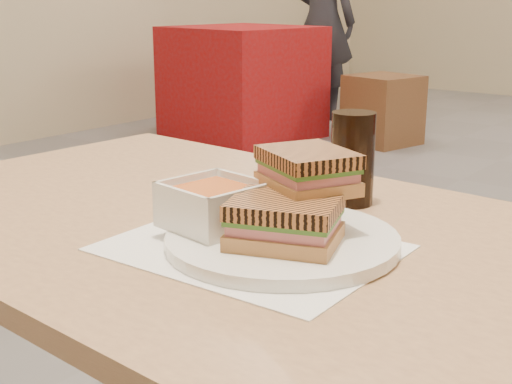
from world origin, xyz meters
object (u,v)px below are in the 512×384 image
Objects in this scene: panini_lower at (285,222)px; cola_glass at (353,159)px; soup_bowl at (213,207)px; main_table at (239,300)px; bg_chair_0l at (218,109)px; plate at (282,240)px; patron_a at (322,21)px; bg_table_0 at (243,83)px; bg_chair_0r at (383,110)px.

cola_glass reaches higher than panini_lower.
cola_glass reaches higher than soup_bowl.
main_table is 2.71× the size of bg_chair_0l.
panini_lower is at bearing -77.71° from cola_glass.
soup_bowl is (0.01, -0.07, 0.16)m from main_table.
patron_a is at bearing 122.39° from plate.
bg_table_0 is at bearing 129.03° from main_table.
panini_lower is at bearing -47.93° from bg_chair_0l.
main_table is 0.17m from plate.
bg_table_0 is at bearing 23.78° from bg_chair_0l.
soup_bowl is 0.12× the size of bg_table_0.
plate is 0.23m from cola_glass.
main_table is 0.17m from soup_bowl.
cola_glass is at bearing 98.12° from plate.
main_table is 0.74× the size of patron_a.
bg_table_0 reaches higher than plate.
cola_glass reaches higher than plate.
cola_glass is at bearing 102.29° from panini_lower.
patron_a is (-0.97, 0.66, 0.58)m from bg_chair_0r.
panini_lower reaches higher than main_table.
cola_glass is 0.14× the size of bg_table_0.
main_table is at bearing -48.56° from bg_chair_0l.
soup_bowl is 4.36m from bg_chair_0r.
panini_lower is 4.40m from bg_chair_0r.
plate is 5.39m from patron_a.
cola_glass is (-0.03, 0.22, 0.06)m from plate.
soup_bowl is 0.81× the size of panini_lower.
bg_chair_0r is at bearing 116.38° from panini_lower.
patron_a is at bearing 123.40° from cola_glass.
bg_chair_0l is (-2.96, 3.40, -0.59)m from soup_bowl.
bg_chair_0r is (-1.94, 3.91, -0.55)m from panini_lower.
plate is at bearing -50.27° from bg_table_0.
panini_lower is 4.62m from bg_chair_0l.
soup_bowl reaches higher than plate.
bg_table_0 is at bearing -89.26° from patron_a.
panini_lower reaches higher than bg_chair_0r.
bg_table_0 is (-2.78, 3.48, -0.38)m from soup_bowl.
cola_glass is (-0.05, 0.25, 0.02)m from panini_lower.
bg_chair_0l is (-3.05, 3.38, -0.56)m from plate.
plate is at bearing -81.88° from cola_glass.
bg_chair_0r is at bearing 24.32° from bg_chair_0l.
cola_glass reaches higher than main_table.
cola_glass is 0.31× the size of bg_chair_0l.
bg_chair_0r is at bearing 24.42° from bg_table_0.
main_table is at bearing 101.63° from soup_bowl.
patron_a reaches higher than soup_bowl.
bg_chair_0l is (-3.02, 3.16, -0.62)m from cola_glass.
soup_bowl is at bearing -51.38° from bg_table_0.
cola_glass is at bearing 76.78° from soup_bowl.
panini_lower is 0.29× the size of bg_chair_0r.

